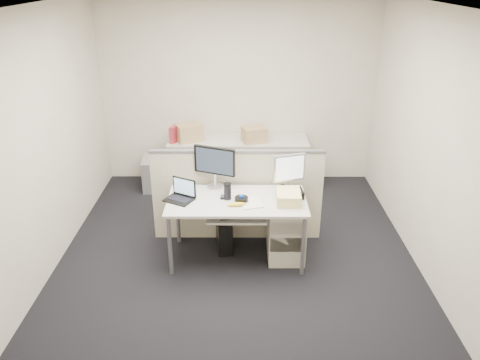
{
  "coord_description": "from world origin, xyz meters",
  "views": [
    {
      "loc": [
        0.05,
        -4.49,
        3.01
      ],
      "look_at": [
        0.03,
        0.15,
        0.89
      ],
      "focal_mm": 35.0,
      "sensor_mm": 36.0,
      "label": 1
    }
  ],
  "objects_px": {
    "monitor_main": "(215,167)",
    "desk_phone": "(292,193)",
    "desk": "(237,205)",
    "laptop": "(179,191)"
  },
  "relations": [
    {
      "from": "desk",
      "to": "monitor_main",
      "type": "distance_m",
      "value": 0.51
    },
    {
      "from": "desk_phone",
      "to": "desk",
      "type": "bearing_deg",
      "value": -179.24
    },
    {
      "from": "monitor_main",
      "to": "laptop",
      "type": "height_order",
      "value": "monitor_main"
    },
    {
      "from": "desk",
      "to": "monitor_main",
      "type": "xyz_separation_m",
      "value": [
        -0.25,
        0.32,
        0.31
      ]
    },
    {
      "from": "monitor_main",
      "to": "desk_phone",
      "type": "distance_m",
      "value": 0.91
    },
    {
      "from": "desk",
      "to": "monitor_main",
      "type": "bearing_deg",
      "value": 128.0
    },
    {
      "from": "monitor_main",
      "to": "desk_phone",
      "type": "relative_size",
      "value": 2.04
    },
    {
      "from": "desk",
      "to": "desk_phone",
      "type": "relative_size",
      "value": 6.34
    },
    {
      "from": "laptop",
      "to": "desk",
      "type": "bearing_deg",
      "value": 29.6
    },
    {
      "from": "desk_phone",
      "to": "monitor_main",
      "type": "bearing_deg",
      "value": 157.4
    }
  ]
}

